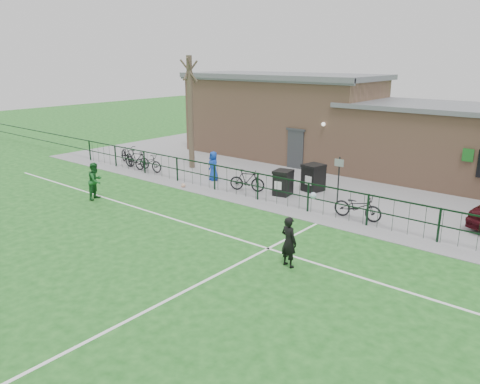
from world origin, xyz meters
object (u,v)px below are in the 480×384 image
Objects in this scene: wheelie_bin_right at (283,184)px; bicycle_b at (137,159)px; bicycle_c at (148,162)px; bicycle_d at (247,180)px; spectator_child at (213,166)px; bicycle_e at (358,206)px; outfield_player at (96,181)px; bicycle_a at (127,154)px; bare_tree at (191,113)px; ball_ground at (183,185)px; sign_post at (338,181)px; wheelie_bin_left at (313,179)px.

bicycle_b is (-9.17, -0.78, -0.03)m from wheelie_bin_right.
bicycle_c is 1.12× the size of bicycle_d.
wheelie_bin_right is 0.71× the size of spectator_child.
bicycle_e is at bearing 19.18° from spectator_child.
bicycle_e is 10.96m from outfield_player.
bicycle_d is 6.63m from outfield_player.
bicycle_a is at bearing 173.27° from wheelie_bin_right.
spectator_child is at bearing -84.98° from bicycle_c.
bare_tree reaches higher than ball_ground.
wheelie_bin_right is 8.14m from bicycle_c.
sign_post is 9.83× the size of ball_ground.
bicycle_a is 6.38m from ball_ground.
bicycle_c is at bearing -80.25° from bicycle_a.
spectator_child is (-4.13, -0.05, 0.21)m from wheelie_bin_right.
ball_ground is at bearing -161.68° from sign_post.
ball_ground is (1.57, 3.64, -0.70)m from outfield_player.
bicycle_a reaches higher than bicycle_d.
bicycle_a is at bearing -160.04° from wheelie_bin_left.
spectator_child is (-6.63, -0.39, -0.28)m from sign_post.
spectator_child reaches higher than wheelie_bin_right.
bare_tree is at bearing -61.63° from bicycle_b.
ball_ground is at bearing -50.54° from bare_tree.
outfield_player reaches higher than wheelie_bin_left.
wheelie_bin_right is 2.57m from sign_post.
bicycle_c is at bearing -110.84° from bicycle_b.
bare_tree is at bearing -44.11° from bicycle_a.
wheelie_bin_left reaches higher than wheelie_bin_right.
spectator_child is at bearing 83.67° from ball_ground.
wheelie_bin_right is at bearing 23.99° from ball_ground.
bicycle_d is at bearing -171.28° from wheelie_bin_right.
bicycle_d reaches higher than bicycle_c.
bicycle_e is (5.60, -0.33, -0.01)m from bicycle_d.
bicycle_a is 1.27× the size of outfield_player.
bare_tree is 5.82× the size of wheelie_bin_right.
outfield_player reaches higher than bicycle_b.
bicycle_a is 1.41× the size of spectator_child.
bare_tree is 9.69m from sign_post.
bicycle_b is at bearing 175.81° from wheelie_bin_right.
bare_tree is 3.62× the size of bicycle_d.
wheelie_bin_right is at bearing -105.13° from wheelie_bin_left.
outfield_player is (3.26, -4.79, 0.29)m from bicycle_b.
bicycle_c is (-8.77, -2.34, -0.09)m from wheelie_bin_left.
ball_ground is (-0.21, -1.88, -0.64)m from spectator_child.
wheelie_bin_right is 4.13m from spectator_child.
outfield_player is (4.61, -5.15, 0.25)m from bicycle_a.
bicycle_d is 3.09m from ball_ground.
bare_tree is at bearing 129.46° from ball_ground.
bare_tree is at bearing 74.82° from bicycle_e.
ball_ground is (-5.02, -3.35, -0.49)m from wheelie_bin_left.
bicycle_b is at bearing 166.59° from ball_ground.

